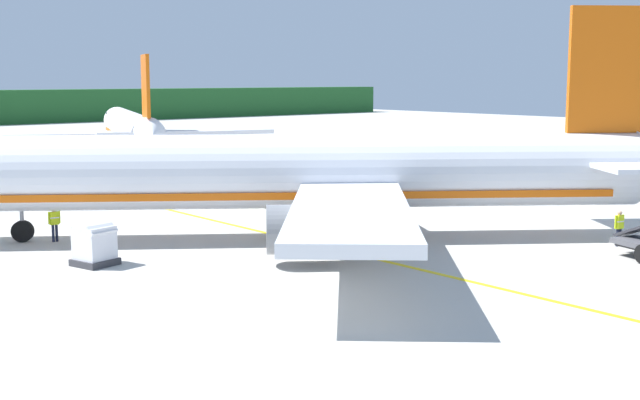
{
  "coord_description": "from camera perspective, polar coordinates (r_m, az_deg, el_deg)",
  "views": [
    {
      "loc": [
        -33.51,
        -10.85,
        8.24
      ],
      "look_at": [
        -8.49,
        19.05,
        2.54
      ],
      "focal_mm": 47.03,
      "sensor_mm": 36.0,
      "label": 1
    }
  ],
  "objects": [
    {
      "name": "apron_guide_line",
      "position": [
        39.61,
        2.4,
        -3.69
      ],
      "size": [
        0.3,
        60.0,
        0.01
      ],
      "primitive_type": "cube",
      "color": "yellow",
      "rests_on": "ground"
    },
    {
      "name": "crew_loader_left",
      "position": [
        43.81,
        19.69,
        -1.61
      ],
      "size": [
        0.62,
        0.29,
        1.78
      ],
      "color": "#191E33",
      "rests_on": "ground"
    },
    {
      "name": "airliner_foreground",
      "position": [
        42.98,
        -1.14,
        1.83
      ],
      "size": [
        35.74,
        30.52,
        11.9
      ],
      "color": "silver",
      "rests_on": "ground"
    },
    {
      "name": "crew_marshaller",
      "position": [
        44.46,
        -17.62,
        -1.38
      ],
      "size": [
        0.63,
        0.25,
        1.78
      ],
      "color": "#191E33",
      "rests_on": "ground"
    },
    {
      "name": "ground",
      "position": [
        68.24,
        -10.19,
        1.16
      ],
      "size": [
        240.0,
        320.0,
        0.2
      ],
      "primitive_type": "cube",
      "color": "#B7B5AD"
    },
    {
      "name": "airliner_mid_apron",
      "position": [
        91.38,
        -12.73,
        4.79
      ],
      "size": [
        29.1,
        34.65,
        10.31
      ],
      "color": "white",
      "rests_on": "ground"
    },
    {
      "name": "cargo_container_near",
      "position": [
        38.4,
        -15.07,
        -3.02
      ],
      "size": [
        1.97,
        1.97,
        1.88
      ],
      "color": "#333338",
      "rests_on": "ground"
    }
  ]
}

